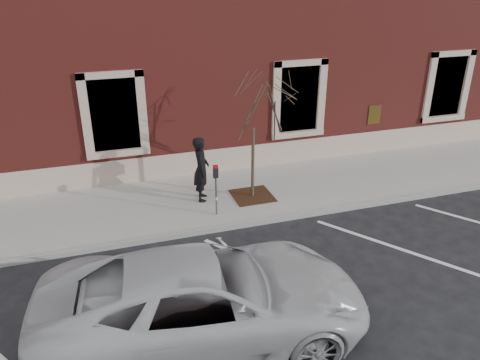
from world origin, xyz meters
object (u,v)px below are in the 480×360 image
object	(u,v)px
sapling	(253,108)
parking_meter	(216,181)
man	(201,169)
white_truck	(205,299)

from	to	relation	value
sapling	parking_meter	bearing A→B (deg)	-149.78
man	sapling	world-z (taller)	sapling
man	parking_meter	distance (m)	1.07
man	white_truck	distance (m)	5.50
man	sapling	size ratio (longest dim) A/B	0.49
man	sapling	distance (m)	2.31
man	parking_meter	world-z (taller)	man
man	parking_meter	xyz separation A→B (m)	(0.15, -1.06, 0.06)
parking_meter	white_truck	distance (m)	4.53
parking_meter	sapling	world-z (taller)	sapling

